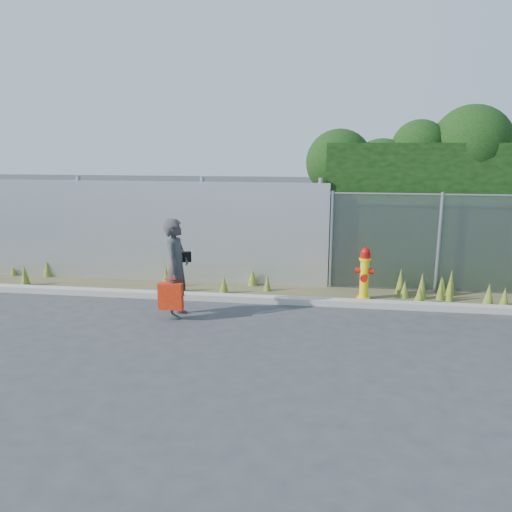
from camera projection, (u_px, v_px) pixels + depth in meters
The scene contains 10 objects.
ground at pixel (262, 338), 7.82m from camera, with size 80.00×80.00×0.00m, color #373739.
curb at pixel (274, 300), 9.55m from camera, with size 16.00×0.22×0.12m, color #A9A399.
weed_strip at pixel (317, 288), 10.04m from camera, with size 16.00×1.28×0.53m.
corrugated_fence at pixel (134, 231), 10.93m from camera, with size 8.50×0.21×2.30m.
chainlink_fence at pixel (494, 244), 9.91m from camera, with size 6.50×0.07×2.05m.
hedge at pixel (498, 192), 10.64m from camera, with size 7.75×1.93×3.79m.
fire_hydrant at pixel (364, 274), 9.65m from camera, with size 0.35×0.32×1.06m.
woman at pixel (177, 268), 8.65m from camera, with size 0.63×0.42×1.74m, color #0D5653.
red_tote_bag at pixel (171, 296), 8.50m from camera, with size 0.41×0.15×0.54m.
black_shoulder_bag at pixel (184, 257), 8.73m from camera, with size 0.24×0.10×0.18m.
Camera 1 is at (0.94, -7.29, 2.97)m, focal length 35.00 mm.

